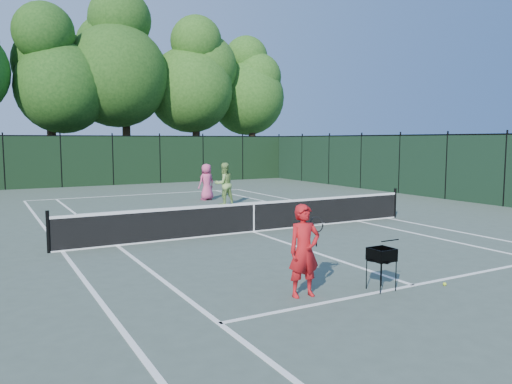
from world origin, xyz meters
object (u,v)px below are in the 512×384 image
coach (304,251)px  player_pink (207,182)px  player_green (224,184)px  loose_ball_midcourt (308,271)px  loose_ball_near_cart (445,284)px  ball_hopper (382,255)px

coach → player_pink: player_pink is taller
player_pink → player_green: (-0.05, -1.99, 0.07)m
coach → loose_ball_midcourt: coach is taller
coach → loose_ball_near_cart: 2.95m
coach → loose_ball_near_cart: bearing=-10.2°
player_pink → player_green: 1.99m
ball_hopper → loose_ball_near_cart: size_ratio=11.71×
coach → ball_hopper: (1.47, -0.39, -0.17)m
ball_hopper → loose_ball_near_cart: ball_hopper is taller
player_pink → ball_hopper: player_pink is taller
player_green → player_pink: bearing=-95.4°
loose_ball_midcourt → ball_hopper: bearing=-74.1°
player_green → loose_ball_near_cart: (-1.44, -12.89, -0.87)m
coach → player_green: (4.17, 12.09, 0.08)m
coach → ball_hopper: bearing=-9.1°
ball_hopper → loose_ball_midcourt: (-0.48, 1.68, -0.63)m
coach → loose_ball_midcourt: size_ratio=24.44×
player_green → loose_ball_near_cart: bearing=79.6°
player_pink → player_green: player_green is taller
ball_hopper → coach: bearing=141.4°
loose_ball_near_cart → ball_hopper: bearing=162.5°
coach → ball_hopper: coach is taller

